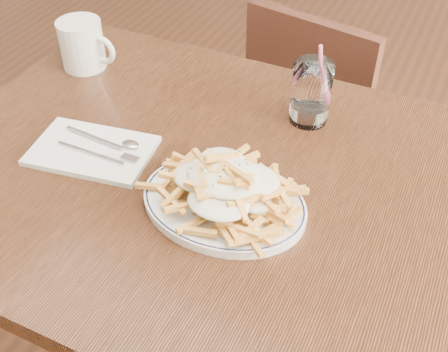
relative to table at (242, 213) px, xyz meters
The scene contains 8 objects.
table is the anchor object (origin of this frame).
chair_far 0.69m from the table, 94.18° to the left, with size 0.43×0.43×0.80m.
fries_plate 0.11m from the table, 93.00° to the right, with size 0.34×0.31×0.02m.
loaded_fries 0.15m from the table, 93.00° to the right, with size 0.25×0.21×0.07m.
napkin 0.30m from the table, behind, with size 0.22×0.14×0.01m, color silver.
cutlery 0.31m from the table, behind, with size 0.18×0.06×0.01m.
water_glass 0.27m from the table, 79.76° to the left, with size 0.08×0.08×0.17m.
coffee_mug 0.55m from the table, 156.67° to the left, with size 0.14×0.10×0.11m.
Camera 1 is at (0.29, -0.68, 1.42)m, focal length 45.00 mm.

